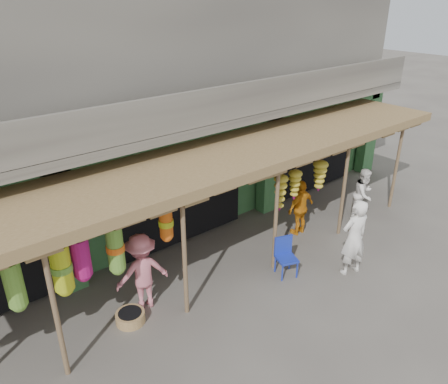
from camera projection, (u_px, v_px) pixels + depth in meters
ground at (236, 279)px, 9.96m from camera, size 80.00×80.00×0.00m
building at (121, 95)px, 11.95m from camera, size 16.40×6.80×7.00m
awning at (207, 166)px, 9.35m from camera, size 14.00×2.70×2.79m
blue_chair at (285, 254)px, 9.97m from camera, size 0.56×0.57×0.92m
basket_mid at (130, 317)px, 8.64m from camera, size 0.67×0.67×0.22m
person_front at (354, 238)px, 9.82m from camera, size 0.77×0.60×1.86m
person_right at (364, 194)px, 12.31m from camera, size 0.81×0.67×1.51m
person_vendor at (301, 207)px, 11.53m from camera, size 0.90×0.38×1.54m
person_shopper at (142, 272)px, 8.78m from camera, size 1.19×0.83×1.68m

